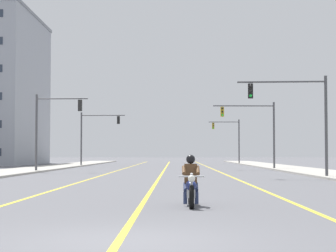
# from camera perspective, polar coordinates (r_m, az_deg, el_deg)

# --- Properties ---
(ground_plane) EXTENTS (400.00, 400.00, 0.00)m
(ground_plane) POSITION_cam_1_polar(r_m,az_deg,el_deg) (10.46, -4.42, -10.88)
(ground_plane) COLOR #5B5B60
(lane_stripe_center) EXTENTS (0.16, 100.00, 0.01)m
(lane_stripe_center) POSITION_cam_1_polar(r_m,az_deg,el_deg) (55.34, -0.33, -4.17)
(lane_stripe_center) COLOR yellow
(lane_stripe_center) RESTS_ON ground
(lane_stripe_left) EXTENTS (0.16, 100.00, 0.01)m
(lane_stripe_left) POSITION_cam_1_polar(r_m,az_deg,el_deg) (55.55, -4.43, -4.16)
(lane_stripe_left) COLOR yellow
(lane_stripe_left) RESTS_ON ground
(lane_stripe_right) EXTENTS (0.16, 100.00, 0.01)m
(lane_stripe_right) POSITION_cam_1_polar(r_m,az_deg,el_deg) (55.45, 4.38, -4.16)
(lane_stripe_right) COLOR yellow
(lane_stripe_right) RESTS_ON ground
(sidewalk_kerb_right) EXTENTS (4.40, 110.00, 0.14)m
(sidewalk_kerb_right) POSITION_cam_1_polar(r_m,az_deg,el_deg) (51.47, 12.80, -4.15)
(sidewalk_kerb_right) COLOR #ADA89E
(sidewalk_kerb_right) RESTS_ON ground
(sidewalk_kerb_left) EXTENTS (4.40, 110.00, 0.14)m
(sidewalk_kerb_left) POSITION_cam_1_polar(r_m,az_deg,el_deg) (51.89, -13.42, -4.13)
(sidewalk_kerb_left) COLOR #ADA89E
(sidewalk_kerb_left) RESTS_ON ground
(motorcycle_with_rider) EXTENTS (0.70, 2.19, 1.46)m
(motorcycle_with_rider) POSITION_cam_1_polar(r_m,az_deg,el_deg) (16.98, 2.20, -5.72)
(motorcycle_with_rider) COLOR black
(motorcycle_with_rider) RESTS_ON ground
(traffic_signal_near_right) EXTENTS (5.42, 0.47, 6.20)m
(traffic_signal_near_right) POSITION_cam_1_polar(r_m,az_deg,el_deg) (36.94, 12.51, 1.52)
(traffic_signal_near_right) COLOR #47474C
(traffic_signal_near_right) RESTS_ON ground
(traffic_signal_near_left) EXTENTS (4.22, 0.40, 6.20)m
(traffic_signal_near_left) POSITION_cam_1_polar(r_m,az_deg,el_deg) (48.29, -11.14, 0.46)
(traffic_signal_near_left) COLOR #47474C
(traffic_signal_near_left) RESTS_ON ground
(traffic_signal_mid_right) EXTENTS (5.69, 0.52, 6.20)m
(traffic_signal_mid_right) POSITION_cam_1_polar(r_m,az_deg,el_deg) (55.16, 8.43, 0.16)
(traffic_signal_mid_right) COLOR #47474C
(traffic_signal_mid_right) RESTS_ON ground
(traffic_signal_mid_left) EXTENTS (5.14, 0.45, 6.20)m
(traffic_signal_mid_left) POSITION_cam_1_polar(r_m,az_deg,el_deg) (68.83, -7.10, -0.42)
(traffic_signal_mid_left) COLOR #47474C
(traffic_signal_mid_left) RESTS_ON ground
(traffic_signal_far_right) EXTENTS (4.32, 0.37, 6.20)m
(traffic_signal_far_right) POSITION_cam_1_polar(r_m,az_deg,el_deg) (83.25, 5.99, -0.84)
(traffic_signal_far_right) COLOR #47474C
(traffic_signal_far_right) RESTS_ON ground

